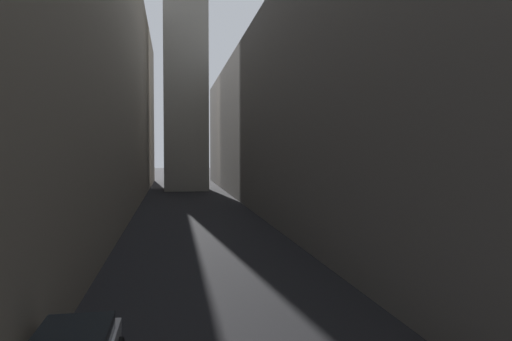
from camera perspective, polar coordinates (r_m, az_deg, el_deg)
ground_plane at (r=41.82m, az=-6.99°, el=-5.63°), size 264.00×264.00×0.00m
building_block_left at (r=45.17m, az=-23.69°, el=10.75°), size 14.22×108.00×25.10m
building_block_right at (r=45.44m, az=6.98°, el=6.43°), size 11.12×108.00×18.10m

